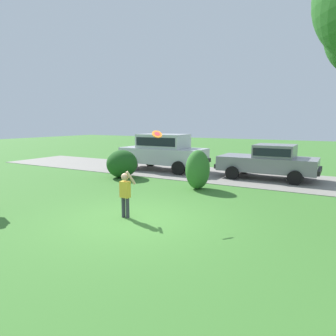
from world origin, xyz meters
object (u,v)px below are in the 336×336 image
object	(u,v)px
parked_sedan	(269,160)
parked_suv	(163,150)
child_thrower	(125,191)
frisbee	(157,134)

from	to	relation	value
parked_sedan	parked_suv	size ratio (longest dim) A/B	0.94
parked_sedan	child_thrower	xyz separation A→B (m)	(-2.15, -7.73, -0.13)
child_thrower	frisbee	distance (m)	1.77
parked_suv	frisbee	xyz separation A→B (m)	(3.78, -6.75, 1.14)
parked_sedan	frisbee	bearing A→B (deg)	-103.17
parked_sedan	frisbee	world-z (taller)	frisbee
parked_suv	frisbee	distance (m)	7.82
parked_suv	child_thrower	distance (m)	8.21
parked_sedan	parked_suv	bearing A→B (deg)	-177.87
child_thrower	parked_sedan	bearing A→B (deg)	74.43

